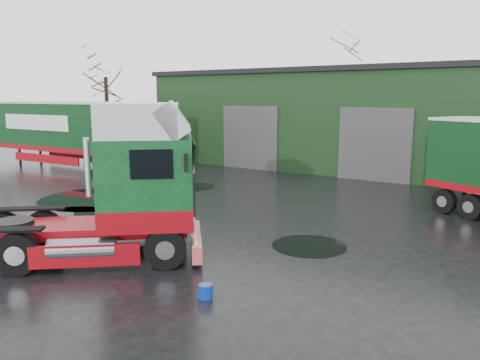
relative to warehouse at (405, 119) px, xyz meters
name	(u,v)px	position (x,y,z in m)	size (l,w,h in m)	color
ground	(178,238)	(-2.00, -20.00, -3.16)	(100.00, 100.00, 0.00)	black
warehouse	(405,119)	(0.00, 0.00, 0.00)	(32.40, 12.40, 6.30)	black
hero_tractor	(75,182)	(-3.12, -23.00, -0.92)	(3.05, 7.19, 4.47)	#0E451D
trailer_left	(68,135)	(-18.00, -12.15, -1.01)	(2.83, 13.83, 4.29)	silver
wash_bucket	(206,291)	(1.60, -23.17, -3.00)	(0.34, 0.34, 0.32)	#072BA8
tree_left	(107,101)	(-19.00, -8.00, 1.09)	(4.40, 4.40, 8.50)	black
tree_back_a	(344,94)	(-8.00, 10.00, 1.59)	(4.40, 4.40, 9.50)	black
puddle_0	(66,218)	(-7.23, -20.44, -3.15)	(3.87, 3.87, 0.01)	black
puddle_1	(309,246)	(1.96, -18.36, -3.15)	(2.34, 2.34, 0.01)	black
puddle_2	(97,199)	(-9.03, -17.45, -3.15)	(5.17, 5.17, 0.01)	black
puddle_4	(193,187)	(-7.21, -12.84, -3.15)	(2.33, 2.33, 0.01)	black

